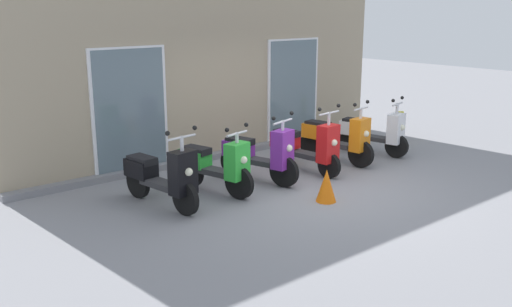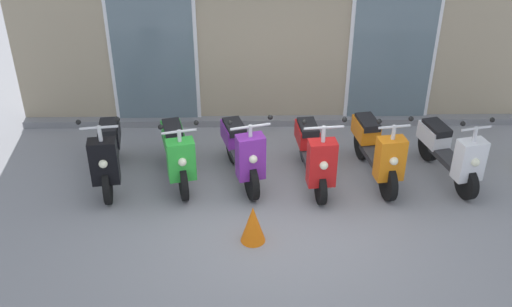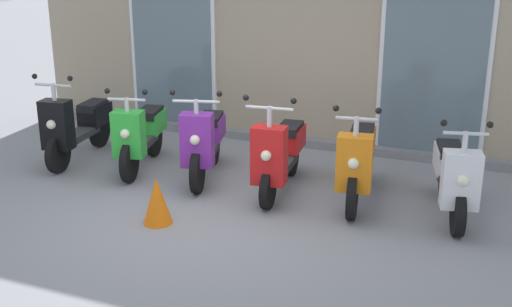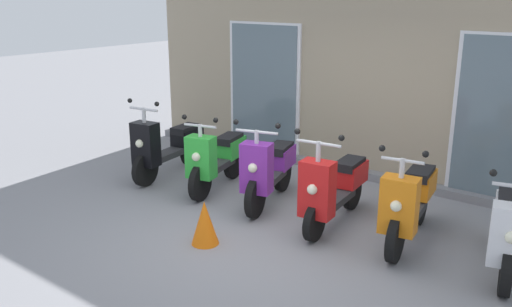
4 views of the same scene
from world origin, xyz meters
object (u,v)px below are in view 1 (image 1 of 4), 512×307
scooter_black (162,176)px  traffic_cone (326,186)px  scooter_orange (337,138)px  scooter_purple (260,154)px  scooter_red (306,146)px  curb_bollard (400,127)px  scooter_white (374,132)px  scooter_green (215,165)px

scooter_black → traffic_cone: bearing=-34.4°
scooter_orange → scooter_purple: bearing=-179.6°
scooter_red → scooter_orange: scooter_red is taller
scooter_red → scooter_orange: bearing=5.7°
curb_bollard → traffic_cone: (-4.20, -1.71, -0.09)m
scooter_black → scooter_white: 5.00m
scooter_purple → curb_bollard: bearing=3.6°
scooter_green → curb_bollard: (5.29, 0.26, -0.13)m
scooter_purple → scooter_white: (3.05, -0.01, -0.04)m
traffic_cone → scooter_purple: bearing=95.7°
scooter_black → scooter_orange: size_ratio=1.00×
scooter_orange → scooter_white: scooter_orange is taller
scooter_orange → curb_bollard: scooter_orange is taller
scooter_purple → curb_bollard: scooter_purple is taller
scooter_purple → scooter_black: bearing=-179.7°
scooter_green → traffic_cone: scooter_green is taller
scooter_green → curb_bollard: 5.30m
scooter_black → traffic_cone: 2.55m
scooter_purple → scooter_red: scooter_red is taller
scooter_purple → scooter_red: 1.05m
scooter_black → scooter_orange: (3.93, 0.02, 0.00)m
scooter_green → traffic_cone: size_ratio=2.98×
scooter_black → scooter_red: bearing=-1.3°
scooter_purple → scooter_red: (1.04, -0.08, -0.00)m
scooter_black → scooter_green: bearing=1.2°
scooter_purple → scooter_orange: scooter_orange is taller
scooter_green → scooter_purple: 0.95m
scooter_orange → scooter_white: bearing=-1.3°
scooter_red → curb_bollard: 3.32m
scooter_white → curb_bollard: 1.33m
scooter_black → scooter_white: scooter_black is taller
scooter_green → scooter_black: bearing=-178.8°
scooter_green → scooter_purple: bearing=-0.7°
scooter_red → curb_bollard: size_ratio=2.30×
scooter_red → traffic_cone: bearing=-123.5°
scooter_red → scooter_orange: 0.93m
scooter_green → traffic_cone: bearing=-53.1°
scooter_black → scooter_orange: 3.93m
scooter_green → scooter_white: bearing=-0.3°
scooter_purple → scooter_red: bearing=-4.4°
scooter_purple → scooter_white: scooter_purple is taller
scooter_red → scooter_white: 2.01m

